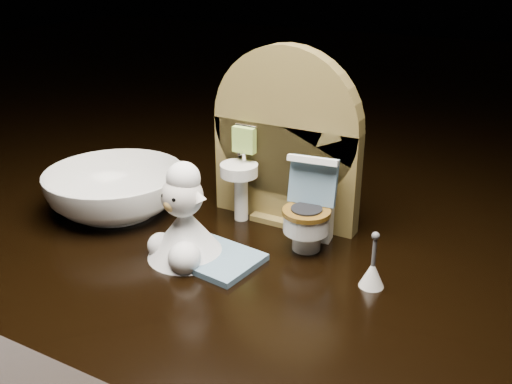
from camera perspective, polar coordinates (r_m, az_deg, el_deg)
backdrop_panel at (r=0.48m, az=2.84°, el=4.45°), size 0.13×0.05×0.15m
toy_toilet at (r=0.45m, az=5.42°, el=-2.21°), size 0.04×0.05×0.07m
bath_mat at (r=0.44m, az=-4.00°, el=-6.65°), size 0.07×0.06×0.00m
toilet_brush at (r=0.41m, az=11.55°, el=-7.86°), size 0.02×0.02×0.04m
plush_lamb at (r=0.43m, az=-7.19°, el=-3.29°), size 0.06×0.06×0.08m
ceramic_bowl at (r=0.52m, az=-13.86°, el=0.07°), size 0.13×0.13×0.04m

